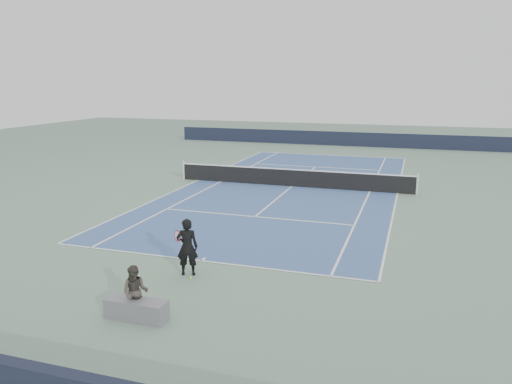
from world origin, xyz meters
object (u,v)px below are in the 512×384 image
(tennis_player, at_px, (187,247))
(spectator_bench, at_px, (136,300))
(tennis_net, at_px, (292,177))
(tennis_ball, at_px, (191,278))

(tennis_player, xyz_separation_m, spectator_bench, (0.05, -2.92, -0.38))
(tennis_net, relative_size, tennis_player, 7.53)
(tennis_player, height_order, spectator_bench, tennis_player)
(tennis_net, bearing_deg, tennis_player, -89.67)
(tennis_net, xyz_separation_m, tennis_player, (0.07, -13.02, 0.35))
(tennis_ball, bearing_deg, spectator_bench, -93.54)
(tennis_player, bearing_deg, tennis_ball, -52.35)
(spectator_bench, bearing_deg, tennis_ball, 86.46)
(tennis_ball, relative_size, spectator_bench, 0.04)
(tennis_net, height_order, tennis_ball, tennis_net)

